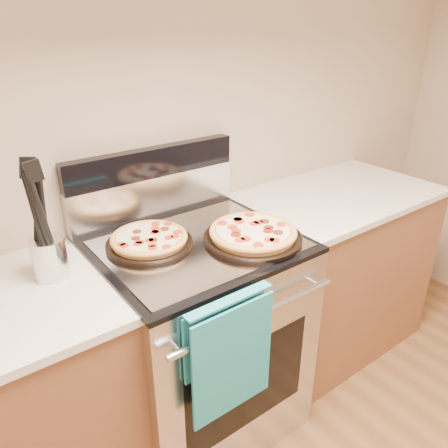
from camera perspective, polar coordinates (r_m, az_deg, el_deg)
wall_back at (r=1.83m, az=-10.37°, el=13.92°), size 4.00×0.00×4.00m
range_body at (r=1.95m, az=-3.38°, el=-14.65°), size 0.76×0.68×0.90m
oven_window at (r=1.75m, az=3.12°, el=-20.32°), size 0.56×0.01×0.40m
cooktop at (r=1.69m, az=-3.77°, el=-2.62°), size 0.76×0.68×0.02m
backsplash_lower at (r=1.89m, az=-9.02°, el=3.63°), size 0.76×0.06×0.18m
backsplash_upper at (r=1.84m, az=-9.34°, el=7.96°), size 0.76×0.06×0.12m
oven_handle at (r=1.50m, az=4.43°, el=-11.78°), size 0.70×0.03×0.03m
dish_towel at (r=1.50m, az=0.67°, el=-16.52°), size 0.32×0.05×0.42m
foil_sheet at (r=1.66m, az=-3.21°, el=-2.61°), size 0.70×0.55×0.01m
cabinet_right at (r=2.47m, az=13.61°, el=-6.19°), size 1.00×0.62×0.88m
countertop_right at (r=2.27m, az=14.77°, el=3.67°), size 1.02×0.64×0.03m
pepperoni_pizza_back at (r=1.66m, az=-9.74°, el=-2.07°), size 0.35×0.35×0.04m
pepperoni_pizza_front at (r=1.67m, az=3.80°, el=-1.32°), size 0.43×0.43×0.05m
utensil_crock at (r=1.56m, az=-21.82°, el=-4.14°), size 0.13×0.13×0.14m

